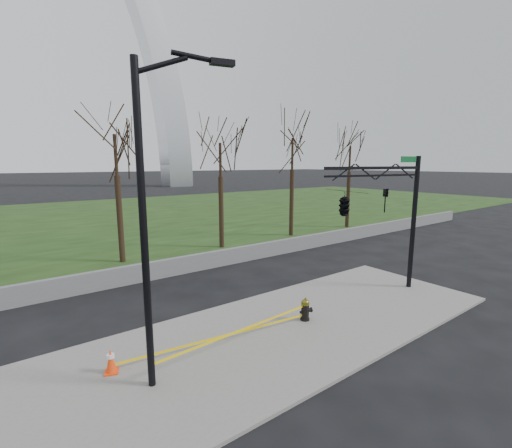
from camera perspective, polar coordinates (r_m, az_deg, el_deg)
ground at (r=12.33m, az=3.02°, el=-17.59°), size 500.00×500.00×0.00m
sidewalk at (r=12.31m, az=3.02°, el=-17.38°), size 18.00×6.00×0.10m
grass_strip at (r=39.44m, az=-25.98°, el=0.61°), size 120.00×40.00×0.06m
guardrail at (r=18.59m, az=-13.00°, el=-6.75°), size 60.00×0.30×0.90m
gateway_arch at (r=87.89m, az=-33.97°, el=26.04°), size 66.00×6.00×65.00m
tree_row at (r=21.17m, az=-21.62°, el=5.48°), size 42.95×4.00×8.64m
fire_hydrant at (r=13.07m, az=8.05°, el=-13.68°), size 0.52×0.34×0.84m
traffic_cone at (r=10.83m, az=-22.60°, el=-19.89°), size 0.45×0.45×0.68m
street_light at (r=8.60m, az=-16.55°, el=2.87°), size 2.35×0.76×8.21m
traffic_signal_mast at (r=14.55m, az=16.50°, el=3.40°), size 5.04×2.54×6.00m
caution_tape at (r=11.41m, az=-4.09°, el=-17.38°), size 6.48×1.18×0.43m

